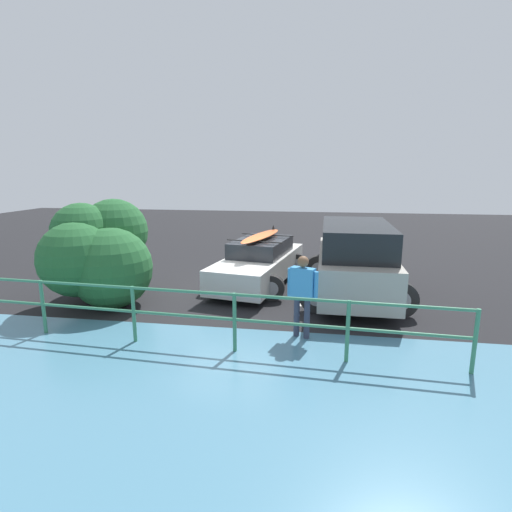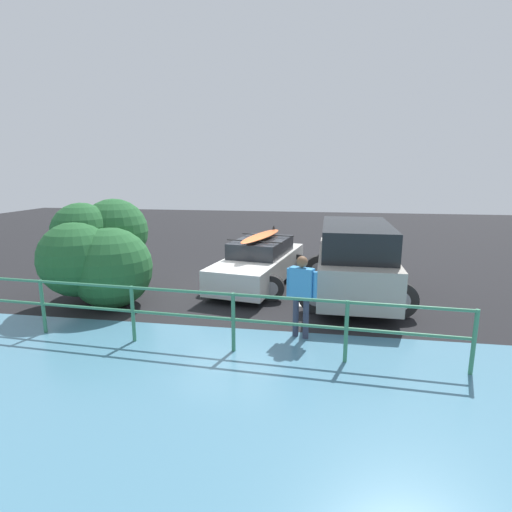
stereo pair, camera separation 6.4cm
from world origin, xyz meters
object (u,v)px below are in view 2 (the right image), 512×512
(sedan_car, at_px, (260,262))
(person_bystander, at_px, (301,289))
(bush_near_left, at_px, (99,253))
(suv_car, at_px, (355,260))

(sedan_car, height_order, person_bystander, person_bystander)
(sedan_car, relative_size, person_bystander, 2.85)
(sedan_car, height_order, bush_near_left, bush_near_left)
(sedan_car, xyz_separation_m, bush_near_left, (3.69, 2.22, 0.61))
(sedan_car, height_order, suv_car, suv_car)
(suv_car, xyz_separation_m, bush_near_left, (6.29, 1.25, 0.25))
(person_bystander, bearing_deg, sedan_car, -69.56)
(bush_near_left, bearing_deg, suv_car, -168.72)
(suv_car, relative_size, bush_near_left, 1.51)
(suv_car, bearing_deg, person_bystander, 65.90)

